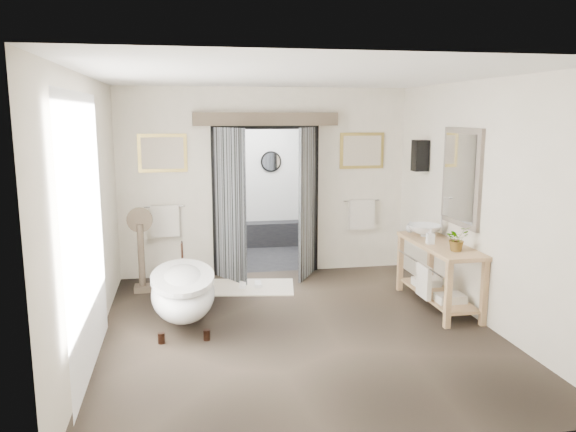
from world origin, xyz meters
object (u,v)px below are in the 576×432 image
(vanity, at_px, (437,269))
(rug, at_px, (252,287))
(clawfoot_tub, at_px, (183,291))
(basin, at_px, (424,231))

(vanity, distance_m, rug, 2.65)
(vanity, xyz_separation_m, rug, (-2.28, 1.26, -0.50))
(clawfoot_tub, bearing_deg, basin, 7.22)
(rug, xyz_separation_m, basin, (2.27, -0.82, 0.92))
(clawfoot_tub, height_order, rug, clawfoot_tub)
(vanity, bearing_deg, clawfoot_tub, 179.55)
(clawfoot_tub, xyz_separation_m, vanity, (3.26, -0.03, 0.10))
(clawfoot_tub, relative_size, rug, 1.41)
(vanity, xyz_separation_m, basin, (-0.00, 0.44, 0.42))
(clawfoot_tub, relative_size, basin, 3.63)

